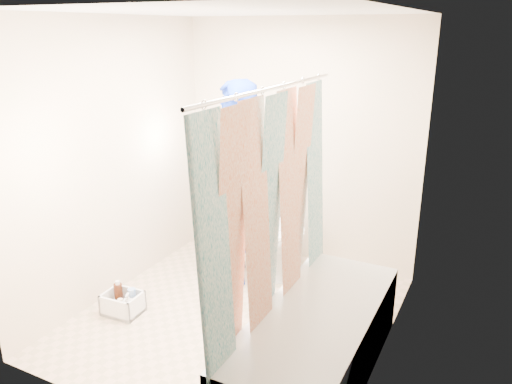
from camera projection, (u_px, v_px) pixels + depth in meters
The scene contains 14 objects.
floor at pixel (236, 315), 4.18m from camera, with size 2.60×2.60×0.00m, color tan.
ceiling at pixel (232, 11), 3.43m from camera, with size 2.40×2.60×0.02m, color silver.
wall_back at pixel (299, 144), 4.90m from camera, with size 2.40×0.02×2.40m, color beige.
wall_front at pixel (117, 239), 2.70m from camera, with size 2.40×0.02×2.40m, color beige.
wall_left at pixel (114, 160), 4.32m from camera, with size 0.02×2.60×2.40m, color beige.
wall_right at pixel (393, 202), 3.29m from camera, with size 0.02×2.60×2.40m, color beige.
bathtub at pixel (315, 343), 3.37m from camera, with size 0.70×1.75×0.50m.
curtain_rod at pixel (274, 88), 2.98m from camera, with size 0.02×0.02×1.90m, color silver.
shower_curtain at pixel (272, 231), 3.28m from camera, with size 0.06×1.75×1.80m, color white.
toilet at pixel (277, 229), 4.88m from camera, with size 0.47×0.82×0.83m, color silver.
tank_lid at pixel (277, 227), 4.73m from camera, with size 0.51×0.22×0.04m, color white.
tank_internals at pixel (274, 183), 4.97m from camera, with size 0.19×0.11×0.27m.
plumber at pixel (235, 184), 4.53m from camera, with size 0.68×0.45×1.88m, color #0E1592.
cleaning_caddy at pixel (124, 304), 4.18m from camera, with size 0.32×0.26×0.24m.
Camera 1 is at (1.80, -3.18, 2.29)m, focal length 35.00 mm.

